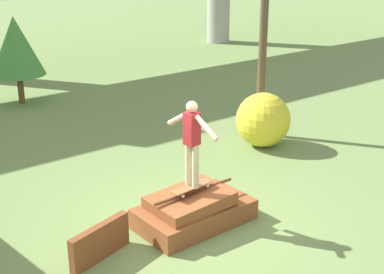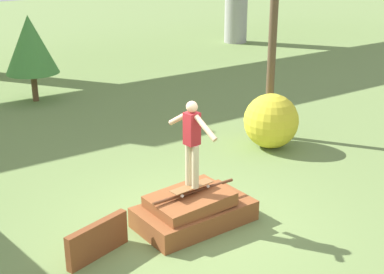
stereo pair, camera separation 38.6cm
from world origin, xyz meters
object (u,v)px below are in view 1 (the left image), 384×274
Objects in this scene: tree_behind_right at (16,46)px; skater at (192,139)px; skateboard at (192,187)px; bush_yellow_flowering at (263,120)px.

skater is at bearing -92.86° from tree_behind_right.
tree_behind_right reaches higher than skater.
tree_behind_right is (0.46, 9.12, 0.16)m from skater.
tree_behind_right is at bearing 87.14° from skateboard.
tree_behind_right is 7.89m from bush_yellow_flowering.
bush_yellow_flowering is at bearing 28.53° from skateboard.
tree_behind_right reaches higher than bush_yellow_flowering.
skater is 9.13m from tree_behind_right.
tree_behind_right is at bearing 87.14° from skater.
skateboard is 0.32× the size of tree_behind_right.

